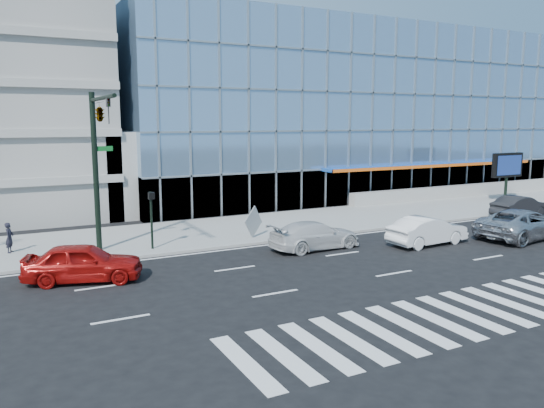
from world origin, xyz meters
The scene contains 15 objects.
ground centered at (0.00, 0.00, 0.00)m, with size 160.00×160.00×0.00m, color black.
sidewalk centered at (0.00, 8.00, 0.07)m, with size 120.00×8.00×0.15m, color gray.
theatre_building centered at (14.00, 26.00, 7.50)m, with size 42.00×26.00×15.00m, color #7096BC.
ramp_block centered at (-6.00, 18.00, 3.00)m, with size 6.00×8.00×6.00m, color gray.
retaining_wall centered at (24.00, 11.60, 0.65)m, with size 30.00×0.80×1.00m, color gray.
traffic_signal centered at (-11.00, 4.57, 6.16)m, with size 1.14×5.74×8.00m.
ped_signal_post centered at (-8.50, 4.94, 2.14)m, with size 0.30×0.33×3.00m.
marquee_sign centered at (22.00, 7.99, 3.07)m, with size 3.20×0.43×4.00m.
silver_suv centered at (11.32, -1.85, 0.86)m, with size 2.85×6.18×1.72m, color #B7B7BC.
white_suv centered at (-0.68, 1.58, 0.74)m, with size 2.07×5.09×1.48m, color silver.
white_sedan centered at (5.32, -0.45, 0.78)m, with size 1.66×4.76×1.57m, color white.
dark_sedan centered at (17.32, 3.00, 0.76)m, with size 1.60×4.60×1.51m, color black.
red_sedan centered at (-12.45, 1.17, 0.82)m, with size 1.94×4.83×1.65m, color #9F0E0C.
pedestrian centered at (-15.10, 7.50, 0.92)m, with size 0.56×0.37×1.54m, color black.
tilted_panel centered at (-2.66, 5.00, 1.06)m, with size 1.30×0.06×1.30m, color #9F9F9F.
Camera 1 is at (-15.39, -21.78, 6.72)m, focal length 35.00 mm.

